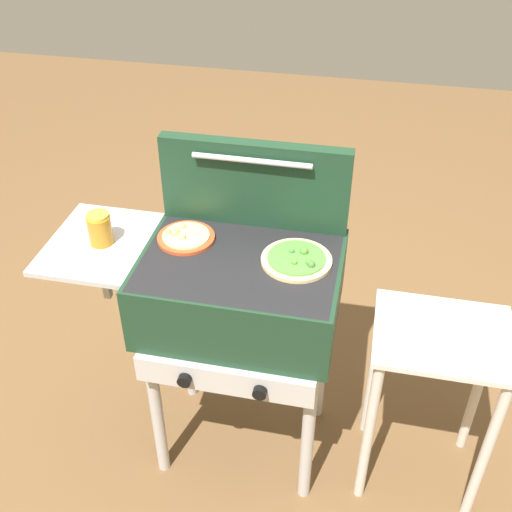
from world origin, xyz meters
name	(u,v)px	position (x,y,z in m)	size (l,w,h in m)	color
ground_plane	(244,438)	(0.00, 0.00, 0.00)	(8.00, 8.00, 0.00)	brown
grill	(237,294)	(-0.01, 0.00, 0.76)	(0.96, 0.53, 0.90)	#193823
grill_lid_open	(255,184)	(0.00, 0.21, 1.05)	(0.63, 0.08, 0.30)	#193823
pizza_veggie	(297,259)	(0.18, 0.02, 0.91)	(0.22, 0.22, 0.04)	#E0C17F
pizza_cheese	(185,237)	(-0.20, 0.07, 0.91)	(0.19, 0.19, 0.03)	#C64723
sauce_jar	(100,229)	(-0.46, -0.01, 0.95)	(0.08, 0.08, 0.11)	#B77A1E
prep_table	(434,376)	(0.66, 0.00, 0.51)	(0.44, 0.36, 0.71)	beige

